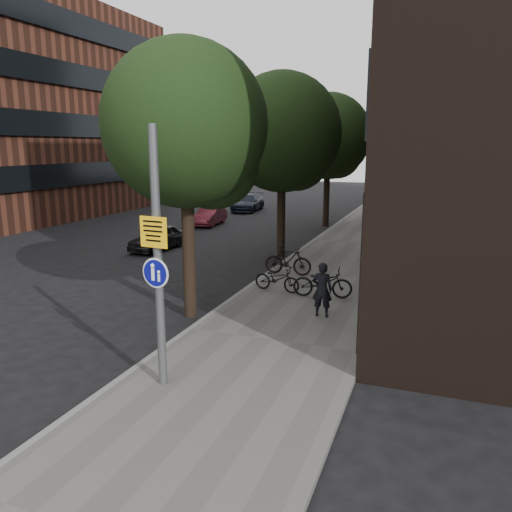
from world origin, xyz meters
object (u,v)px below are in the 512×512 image
at_px(pedestrian, 322,290).
at_px(parked_bike_facade_near, 323,282).
at_px(signpost, 158,259).
at_px(parked_car_near, 158,237).

bearing_deg(pedestrian, parked_bike_facade_near, -80.64).
height_order(signpost, parked_bike_facade_near, signpost).
xyz_separation_m(pedestrian, parked_car_near, (-9.38, 6.86, -0.31)).
bearing_deg(parked_car_near, pedestrian, -32.07).
relative_size(pedestrian, parked_bike_facade_near, 0.84).
xyz_separation_m(signpost, parked_car_near, (-7.32, 11.88, -2.08)).
distance_m(signpost, pedestrian, 5.71).
xyz_separation_m(signpost, pedestrian, (2.06, 5.03, -1.77)).
bearing_deg(signpost, parked_bike_facade_near, 80.95).
distance_m(signpost, parked_bike_facade_near, 7.29).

